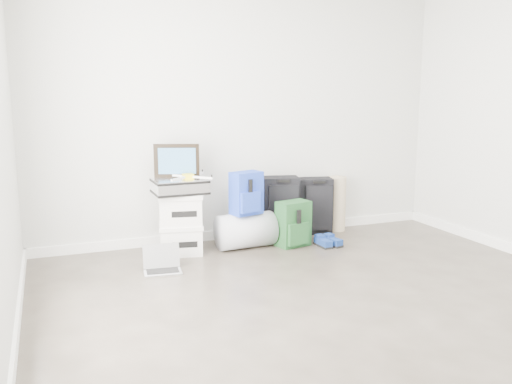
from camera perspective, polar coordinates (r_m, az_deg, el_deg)
name	(u,v)px	position (r m, az deg, el deg)	size (l,w,h in m)	color
ground	(370,326)	(3.88, 11.93, -13.67)	(5.00, 5.00, 0.00)	#312B24
room_envelope	(379,68)	(3.57, 12.85, 12.61)	(4.52, 5.02, 2.71)	beige
boxes_stack	(181,224)	(5.36, -7.94, -3.31)	(0.48, 0.41, 0.60)	silver
briefcase	(180,186)	(5.29, -8.04, 0.59)	(0.50, 0.36, 0.14)	#B2B2B7
painting	(177,161)	(5.35, -8.35, 3.27)	(0.43, 0.17, 0.33)	black
drone	(188,176)	(5.27, -7.17, 1.64)	(0.42, 0.42, 0.05)	yellow
duffel_bag	(246,231)	(5.54, -1.09, -4.08)	(0.36, 0.36, 0.58)	#96989E
blue_backpack	(247,194)	(5.43, -1.00, -0.21)	(0.35, 0.30, 0.43)	#1C26B8
large_suitcase	(279,207)	(5.90, 2.41, -1.62)	(0.48, 0.37, 0.67)	black
green_backpack	(294,225)	(5.60, 3.99, -3.45)	(0.37, 0.31, 0.47)	#163D1C
carry_on	(314,206)	(6.11, 6.11, -1.46)	(0.44, 0.34, 0.63)	black
shoes	(328,242)	(5.68, 7.56, -5.27)	(0.24, 0.26, 0.08)	black
rolled_rug	(337,204)	(6.27, 8.50, -1.22)	(0.20, 0.20, 0.62)	tan
laptop	(162,265)	(4.94, -9.85, -7.57)	(0.35, 0.27, 0.23)	silver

